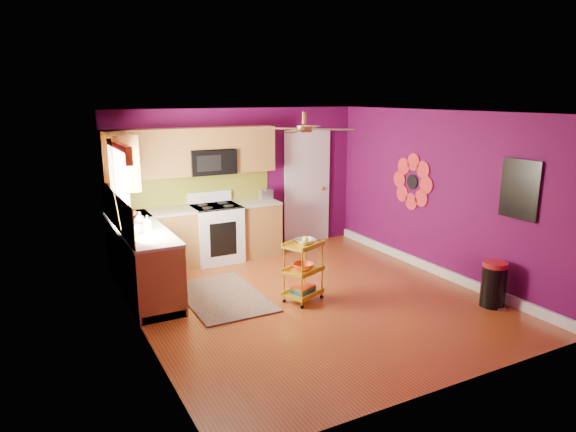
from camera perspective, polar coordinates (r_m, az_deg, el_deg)
ground at (r=7.11m, az=2.48°, el=-9.13°), size 5.00×5.00×0.00m
room_envelope at (r=6.67m, az=2.82°, el=3.99°), size 4.54×5.04×2.52m
lower_cabinets at (r=8.07m, az=-12.43°, el=-3.41°), size 2.81×2.31×0.94m
electric_range at (r=8.61m, az=-7.98°, el=-1.83°), size 0.76×0.66×1.13m
upper_cabinetry at (r=8.16m, az=-12.88°, el=6.56°), size 2.80×2.30×1.26m
left_window at (r=6.88m, az=-18.26°, el=4.49°), size 0.08×1.35×1.08m
panel_door at (r=9.53m, az=2.10°, el=3.11°), size 0.95×0.11×2.15m
right_wall_art at (r=7.80m, az=18.21°, el=3.29°), size 0.04×2.74×1.04m
ceiling_fan at (r=6.76m, az=1.81°, el=9.73°), size 1.01×1.01×0.26m
shag_rug at (r=7.19m, az=-7.29°, el=-8.85°), size 1.02×1.66×0.02m
rolling_cart at (r=6.87m, az=1.75°, el=-5.85°), size 0.59×0.52×0.89m
trash_can at (r=7.27m, az=21.87°, el=-7.05°), size 0.41×0.41×0.60m
teal_kettle at (r=8.93m, az=-2.59°, el=2.41°), size 0.18×0.18×0.21m
toaster at (r=8.90m, az=-2.48°, el=2.40°), size 0.22×0.15×0.18m
soap_bottle_a at (r=7.19m, az=-15.36°, el=-0.67°), size 0.09×0.09×0.19m
soap_bottle_b at (r=7.54m, az=-16.15°, el=-0.16°), size 0.13×0.13×0.17m
counter_dish at (r=8.00m, az=-17.33°, el=0.14°), size 0.26×0.26×0.06m
counter_cup at (r=6.99m, az=-16.47°, el=-1.49°), size 0.13×0.13×0.11m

